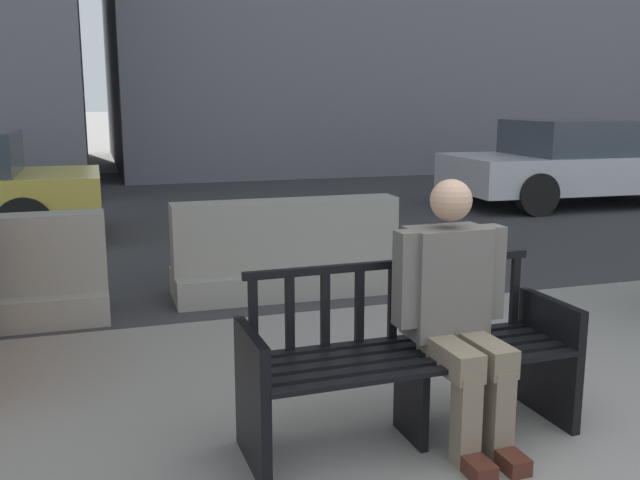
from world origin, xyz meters
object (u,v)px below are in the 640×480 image
at_px(street_bench, 409,363).
at_px(seated_person, 455,306).
at_px(car_sedan_mid, 578,164).
at_px(jersey_barrier_centre, 287,256).

height_order(street_bench, seated_person, seated_person).
xyz_separation_m(seated_person, car_sedan_mid, (5.88, 6.73, -0.02)).
relative_size(jersey_barrier_centre, car_sedan_mid, 0.46).
bearing_deg(street_bench, car_sedan_mid, 47.61).
bearing_deg(car_sedan_mid, seated_person, -131.14).
bearing_deg(seated_person, car_sedan_mid, 48.86).
bearing_deg(seated_person, jersey_barrier_centre, 91.63).
relative_size(street_bench, seated_person, 1.29).
xyz_separation_m(street_bench, seated_person, (0.22, -0.05, 0.29)).
xyz_separation_m(seated_person, jersey_barrier_centre, (-0.08, 2.90, -0.35)).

